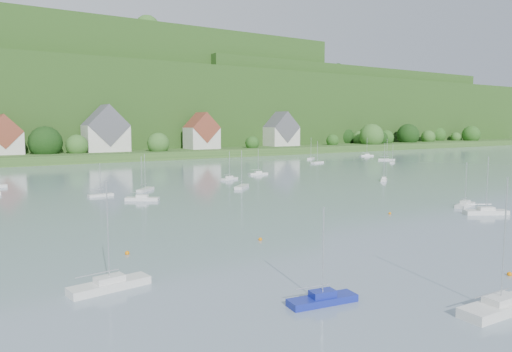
# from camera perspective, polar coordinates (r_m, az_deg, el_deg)

# --- Properties ---
(far_shore_strip) EXTENTS (600.00, 60.00, 3.00)m
(far_shore_strip) POSITION_cam_1_polar(r_m,az_deg,el_deg) (206.07, -19.41, 2.43)
(far_shore_strip) COLOR #2C4F1D
(far_shore_strip) RESTS_ON ground
(forested_ridge) EXTENTS (620.00, 181.22, 69.89)m
(forested_ridge) POSITION_cam_1_polar(r_m,az_deg,el_deg) (273.00, -23.01, 7.61)
(forested_ridge) COLOR #204516
(forested_ridge) RESTS_ON ground
(village_building_1) EXTENTS (12.00, 9.36, 14.00)m
(village_building_1) POSITION_cam_1_polar(r_m,az_deg,el_deg) (189.74, -27.51, 3.99)
(village_building_1) COLOR beige
(village_building_1) RESTS_ON far_shore_strip
(village_building_2) EXTENTS (16.00, 11.44, 18.00)m
(village_building_2) POSITION_cam_1_polar(r_m,az_deg,el_deg) (195.45, -17.22, 4.89)
(village_building_2) COLOR beige
(village_building_2) RESTS_ON far_shore_strip
(village_building_3) EXTENTS (13.00, 10.40, 15.50)m
(village_building_3) POSITION_cam_1_polar(r_m,az_deg,el_deg) (208.37, -6.40, 4.96)
(village_building_3) COLOR beige
(village_building_3) RESTS_ON far_shore_strip
(village_building_4) EXTENTS (15.00, 10.40, 16.50)m
(village_building_4) POSITION_cam_1_polar(r_m,az_deg,el_deg) (235.47, 3.00, 5.16)
(village_building_4) COLOR beige
(village_building_4) RESTS_ON far_shore_strip
(near_sailboat_0) EXTENTS (7.41, 2.37, 9.90)m
(near_sailboat_0) POSITION_cam_1_polar(r_m,az_deg,el_deg) (40.61, 26.77, -13.42)
(near_sailboat_0) COLOR silver
(near_sailboat_0) RESTS_ON ground
(near_sailboat_1) EXTENTS (5.71, 2.39, 7.48)m
(near_sailboat_1) POSITION_cam_1_polar(r_m,az_deg,el_deg) (38.40, 7.80, -14.05)
(near_sailboat_1) COLOR navy
(near_sailboat_1) RESTS_ON ground
(near_sailboat_3) EXTENTS (5.64, 2.86, 7.33)m
(near_sailboat_3) POSITION_cam_1_polar(r_m,az_deg,el_deg) (87.42, 23.32, -3.05)
(near_sailboat_3) COLOR silver
(near_sailboat_3) RESTS_ON ground
(near_sailboat_4) EXTENTS (6.51, 4.87, 8.76)m
(near_sailboat_4) POSITION_cam_1_polar(r_m,az_deg,el_deg) (81.39, 25.36, -3.77)
(near_sailboat_4) COLOR silver
(near_sailboat_4) RESTS_ON ground
(near_sailboat_6) EXTENTS (6.84, 2.67, 8.99)m
(near_sailboat_6) POSITION_cam_1_polar(r_m,az_deg,el_deg) (42.82, -16.80, -12.04)
(near_sailboat_6) COLOR silver
(near_sailboat_6) RESTS_ON ground
(mooring_buoy_0) EXTENTS (0.43, 0.43, 0.43)m
(mooring_buoy_0) POSITION_cam_1_polar(r_m,az_deg,el_deg) (50.27, 27.59, -10.31)
(mooring_buoy_0) COLOR orange
(mooring_buoy_0) RESTS_ON ground
(mooring_buoy_2) EXTENTS (0.42, 0.42, 0.42)m
(mooring_buoy_2) POSITION_cam_1_polar(r_m,az_deg,el_deg) (76.53, 15.43, -4.34)
(mooring_buoy_2) COLOR orange
(mooring_buoy_2) RESTS_ON ground
(mooring_buoy_3) EXTENTS (0.44, 0.44, 0.44)m
(mooring_buoy_3) POSITION_cam_1_polar(r_m,az_deg,el_deg) (57.54, 0.51, -7.56)
(mooring_buoy_3) COLOR orange
(mooring_buoy_3) RESTS_ON ground
(mooring_buoy_5) EXTENTS (0.48, 0.48, 0.48)m
(mooring_buoy_5) POSITION_cam_1_polar(r_m,az_deg,el_deg) (53.34, -14.87, -8.88)
(mooring_buoy_5) COLOR orange
(mooring_buoy_5) RESTS_ON ground
(far_sailboat_cluster) EXTENTS (191.69, 69.60, 8.71)m
(far_sailboat_cluster) POSITION_cam_1_polar(r_m,az_deg,el_deg) (128.46, -7.99, 0.17)
(far_sailboat_cluster) COLOR silver
(far_sailboat_cluster) RESTS_ON ground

